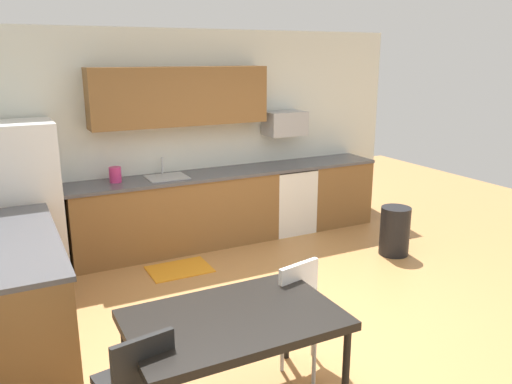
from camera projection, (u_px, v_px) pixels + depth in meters
ground_plane at (305, 321)px, 4.74m from camera, size 12.00×12.00×0.00m
wall_back at (198, 137)px, 6.67m from camera, size 5.80×0.10×2.70m
cabinet_run_back at (177, 215)px, 6.40m from camera, size 2.60×0.60×0.90m
cabinet_run_back_right at (333, 192)px, 7.45m from camera, size 0.95×0.60×0.90m
cabinet_run_left at (24, 293)px, 4.30m from camera, size 0.60×2.00×0.90m
countertop_back at (209, 174)px, 6.48m from camera, size 4.80×0.64×0.04m
countertop_left at (17, 240)px, 4.18m from camera, size 0.64×2.00×0.04m
upper_cabinets_back at (180, 96)px, 6.20m from camera, size 2.20×0.34×0.70m
refrigerator at (23, 202)px, 5.46m from camera, size 0.76×0.70×1.72m
oven_range at (287, 198)px, 7.11m from camera, size 0.60×0.60×0.91m
microwave at (285, 123)px, 6.92m from camera, size 0.54×0.36×0.32m
sink_basin at (167, 182)px, 6.24m from camera, size 0.48×0.40×0.14m
sink_faucet at (162, 167)px, 6.36m from camera, size 0.02×0.02×0.24m
dining_table at (234, 324)px, 3.38m from camera, size 1.40×0.90×0.72m
chair_near_table at (308, 310)px, 3.89m from camera, size 0.48×0.48×0.85m
chair_far_side at (138, 381)px, 3.04m from camera, size 0.46×0.46×0.85m
trash_bin at (395, 231)px, 6.26m from camera, size 0.36×0.36×0.60m
floor_mat at (180, 269)px, 5.87m from camera, size 0.70×0.50×0.01m
kettle at (115, 175)px, 5.98m from camera, size 0.14×0.14×0.20m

